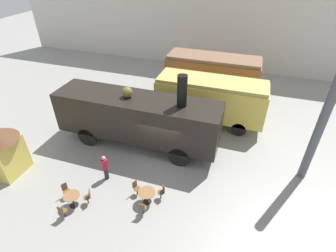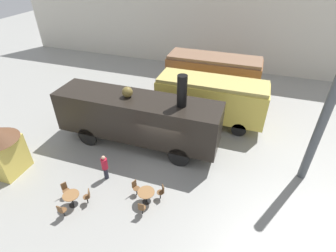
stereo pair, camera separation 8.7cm
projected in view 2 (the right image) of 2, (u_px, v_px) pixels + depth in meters
ground_plane at (163, 156)px, 16.20m from camera, size 80.00×80.00×0.00m
backdrop_wall at (215, 23)px, 25.69m from camera, size 44.00×0.15×9.00m
passenger_coach_wooden at (213, 74)px, 21.09m from camera, size 7.29×2.56×3.68m
passenger_coach_vintage at (211, 98)px, 18.35m from camera, size 7.52×2.51×3.30m
steam_locomotive at (137, 116)px, 16.02m from camera, size 10.17×2.50×5.19m
cafe_table_near at (71, 197)px, 12.82m from camera, size 0.80×0.80×0.73m
cafe_table_mid at (146, 194)px, 12.98m from camera, size 0.85×0.85×0.72m
cafe_chair_0 at (88, 196)px, 12.97m from camera, size 0.40×0.39×0.87m
cafe_chair_1 at (65, 189)px, 13.33m from camera, size 0.40×0.39×0.87m
cafe_chair_2 at (62, 210)px, 12.25m from camera, size 0.36×0.36×0.87m
cafe_chair_3 at (135, 187)px, 13.45m from camera, size 0.40×0.38×0.87m
cafe_chair_4 at (142, 208)px, 12.37m from camera, size 0.36×0.37×0.87m
cafe_chair_5 at (162, 191)px, 13.22m from camera, size 0.40×0.40×0.87m
visitor_person at (105, 166)px, 14.18m from camera, size 0.34×0.34×1.61m
ticket_kiosk at (0, 147)px, 14.25m from camera, size 2.34×2.34×3.00m
support_pillar at (325, 116)px, 12.54m from camera, size 0.44×0.44×8.00m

